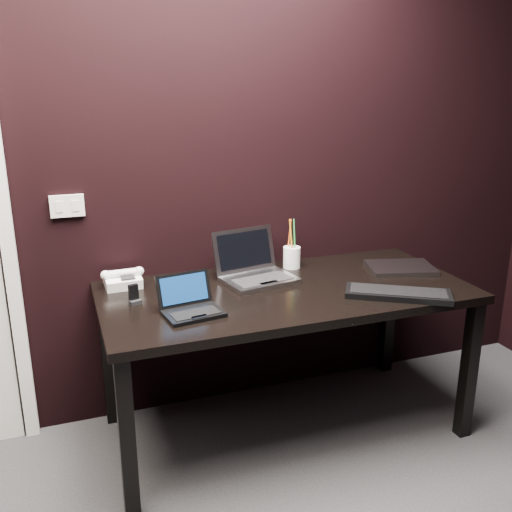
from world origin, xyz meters
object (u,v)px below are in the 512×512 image
object	(u,v)px
silver_laptop	(255,271)
mobile_phone	(134,296)
ext_keyboard	(398,293)
desk_phone	(123,279)
pen_cup	(292,256)
desk	(286,304)
netbook	(191,306)
closed_laptop	(400,268)

from	to	relation	value
silver_laptop	mobile_phone	distance (m)	0.60
mobile_phone	ext_keyboard	bearing A→B (deg)	-15.75
desk_phone	pen_cup	distance (m)	0.86
desk_phone	desk	bearing A→B (deg)	-21.81
desk	netbook	bearing A→B (deg)	-164.62
netbook	closed_laptop	world-z (taller)	netbook
desk	netbook	world-z (taller)	netbook
netbook	closed_laptop	distance (m)	1.15
silver_laptop	ext_keyboard	bearing A→B (deg)	-38.84
closed_laptop	mobile_phone	world-z (taller)	mobile_phone
closed_laptop	desk_phone	xyz separation A→B (m)	(-1.36, 0.23, 0.02)
ext_keyboard	netbook	bearing A→B (deg)	172.01
desk_phone	closed_laptop	bearing A→B (deg)	-9.43
closed_laptop	ext_keyboard	bearing A→B (deg)	-125.03
silver_laptop	closed_laptop	bearing A→B (deg)	-8.00
silver_laptop	closed_laptop	distance (m)	0.76
closed_laptop	desk_phone	distance (m)	1.38
mobile_phone	silver_laptop	bearing A→B (deg)	10.24
mobile_phone	pen_cup	size ratio (longest dim) A/B	0.33
desk	mobile_phone	distance (m)	0.70
ext_keyboard	desk_phone	bearing A→B (deg)	154.46
desk_phone	silver_laptop	bearing A→B (deg)	-11.17
netbook	ext_keyboard	distance (m)	0.92
netbook	desk_phone	world-z (taller)	netbook
silver_laptop	pen_cup	size ratio (longest dim) A/B	1.49
silver_laptop	netbook	bearing A→B (deg)	-142.83
ext_keyboard	pen_cup	xyz separation A→B (m)	(-0.29, 0.54, 0.05)
closed_laptop	desk_phone	world-z (taller)	desk_phone
silver_laptop	ext_keyboard	distance (m)	0.68
desk	ext_keyboard	size ratio (longest dim) A/B	3.57
netbook	desk_phone	size ratio (longest dim) A/B	1.31
closed_laptop	pen_cup	bearing A→B (deg)	156.44
desk	mobile_phone	world-z (taller)	mobile_phone
ext_keyboard	pen_cup	world-z (taller)	pen_cup
ext_keyboard	closed_laptop	size ratio (longest dim) A/B	1.27
desk	pen_cup	distance (m)	0.34
pen_cup	silver_laptop	bearing A→B (deg)	-154.18
closed_laptop	desk_phone	bearing A→B (deg)	170.57
netbook	silver_laptop	xyz separation A→B (m)	(0.39, 0.30, 0.01)
silver_laptop	pen_cup	world-z (taller)	pen_cup
desk_phone	netbook	bearing A→B (deg)	-61.60
mobile_phone	netbook	bearing A→B (deg)	-42.39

